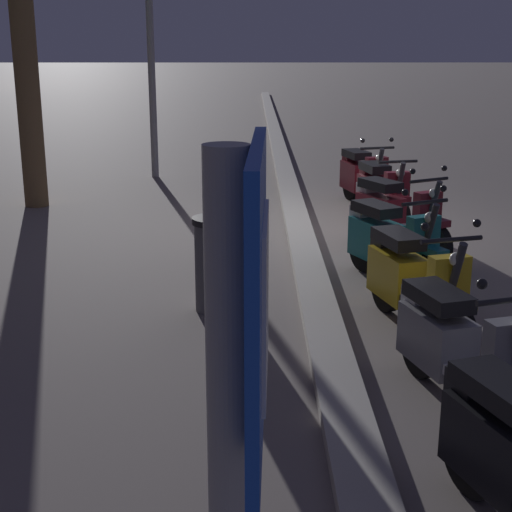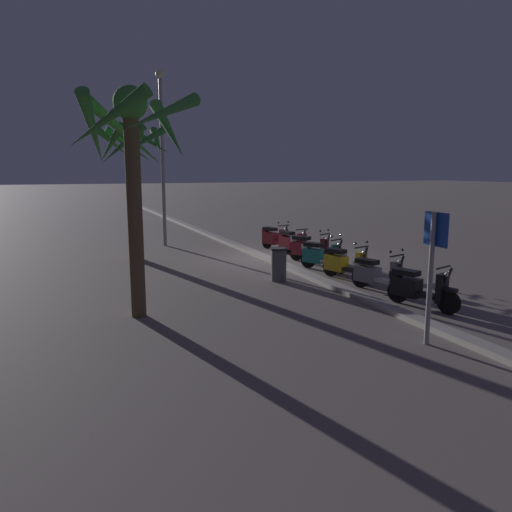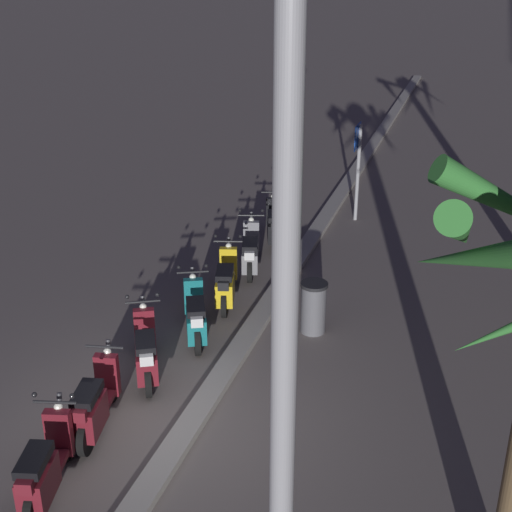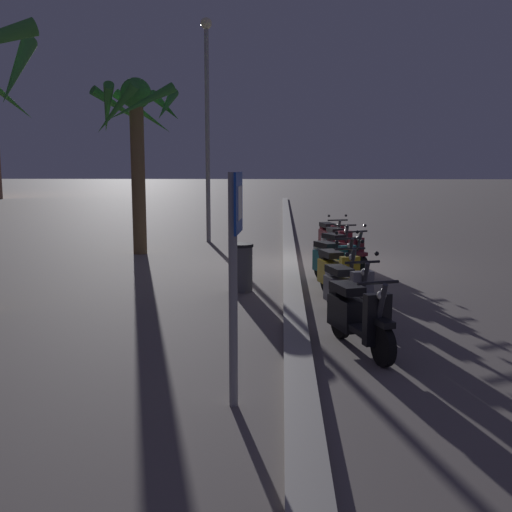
{
  "view_description": "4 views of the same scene",
  "coord_description": "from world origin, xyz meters",
  "px_view_note": "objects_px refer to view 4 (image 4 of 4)",
  "views": [
    {
      "loc": [
        -10.42,
        1.01,
        2.58
      ],
      "look_at": [
        -4.5,
        0.98,
        0.9
      ],
      "focal_mm": 52.58,
      "sensor_mm": 36.0,
      "label": 1
    },
    {
      "loc": [
        -15.81,
        7.16,
        3.13
      ],
      "look_at": [
        -4.52,
        2.55,
        0.99
      ],
      "focal_mm": 34.64,
      "sensor_mm": 36.0,
      "label": 2
    },
    {
      "loc": [
        7.54,
        3.79,
        6.35
      ],
      "look_at": [
        -4.34,
        -0.02,
        0.84
      ],
      "focal_mm": 50.11,
      "sensor_mm": 36.0,
      "label": 3
    },
    {
      "loc": [
        -14.98,
        0.57,
        2.46
      ],
      "look_at": [
        -4.76,
        1.01,
        0.93
      ],
      "focal_mm": 42.23,
      "sensor_mm": 36.0,
      "label": 4
    }
  ],
  "objects_px": {
    "scooter_yellow_mid_front": "(336,274)",
    "scooter_maroon_last_in_row": "(338,245)",
    "scooter_grey_mid_rear": "(346,292)",
    "crossing_sign": "(235,262)",
    "scooter_maroon_far_back": "(340,253)",
    "palm_tree_near_sign": "(137,123)",
    "street_lamp": "(207,109)",
    "scooter_black_lead_nearest": "(356,316)",
    "litter_bin": "(241,267)",
    "scooter_maroon_mid_centre": "(330,238)",
    "scooter_teal_gap_after_mid": "(333,262)"
  },
  "relations": [
    {
      "from": "scooter_black_lead_nearest",
      "to": "scooter_maroon_mid_centre",
      "type": "height_order",
      "value": "scooter_maroon_mid_centre"
    },
    {
      "from": "scooter_teal_gap_after_mid",
      "to": "palm_tree_near_sign",
      "type": "bearing_deg",
      "value": 50.69
    },
    {
      "from": "scooter_maroon_last_in_row",
      "to": "scooter_maroon_mid_centre",
      "type": "relative_size",
      "value": 1.02
    },
    {
      "from": "scooter_maroon_far_back",
      "to": "crossing_sign",
      "type": "relative_size",
      "value": 0.7
    },
    {
      "from": "scooter_yellow_mid_front",
      "to": "scooter_maroon_far_back",
      "type": "xyz_separation_m",
      "value": [
        2.75,
        -0.33,
        0.01
      ]
    },
    {
      "from": "scooter_teal_gap_after_mid",
      "to": "litter_bin",
      "type": "distance_m",
      "value": 2.07
    },
    {
      "from": "crossing_sign",
      "to": "palm_tree_near_sign",
      "type": "xyz_separation_m",
      "value": [
        10.78,
        3.52,
        2.11
      ]
    },
    {
      "from": "scooter_black_lead_nearest",
      "to": "scooter_grey_mid_rear",
      "type": "distance_m",
      "value": 1.62
    },
    {
      "from": "crossing_sign",
      "to": "litter_bin",
      "type": "distance_m",
      "value": 5.84
    },
    {
      "from": "crossing_sign",
      "to": "street_lamp",
      "type": "bearing_deg",
      "value": 8.09
    },
    {
      "from": "scooter_maroon_last_in_row",
      "to": "litter_bin",
      "type": "height_order",
      "value": "scooter_maroon_last_in_row"
    },
    {
      "from": "scooter_grey_mid_rear",
      "to": "palm_tree_near_sign",
      "type": "distance_m",
      "value": 9.27
    },
    {
      "from": "scooter_yellow_mid_front",
      "to": "street_lamp",
      "type": "height_order",
      "value": "street_lamp"
    },
    {
      "from": "scooter_teal_gap_after_mid",
      "to": "scooter_maroon_mid_centre",
      "type": "xyz_separation_m",
      "value": [
        4.15,
        -0.28,
        0.01
      ]
    },
    {
      "from": "litter_bin",
      "to": "street_lamp",
      "type": "height_order",
      "value": "street_lamp"
    },
    {
      "from": "scooter_yellow_mid_front",
      "to": "scooter_teal_gap_after_mid",
      "type": "distance_m",
      "value": 1.42
    },
    {
      "from": "scooter_grey_mid_rear",
      "to": "crossing_sign",
      "type": "bearing_deg",
      "value": 157.65
    },
    {
      "from": "scooter_maroon_mid_centre",
      "to": "crossing_sign",
      "type": "relative_size",
      "value": 0.71
    },
    {
      "from": "scooter_maroon_last_in_row",
      "to": "street_lamp",
      "type": "height_order",
      "value": "street_lamp"
    },
    {
      "from": "scooter_maroon_last_in_row",
      "to": "palm_tree_near_sign",
      "type": "height_order",
      "value": "palm_tree_near_sign"
    },
    {
      "from": "scooter_black_lead_nearest",
      "to": "street_lamp",
      "type": "xyz_separation_m",
      "value": [
        11.49,
        3.41,
        3.81
      ]
    },
    {
      "from": "crossing_sign",
      "to": "palm_tree_near_sign",
      "type": "distance_m",
      "value": 11.54
    },
    {
      "from": "crossing_sign",
      "to": "scooter_black_lead_nearest",
      "type": "bearing_deg",
      "value": -35.55
    },
    {
      "from": "scooter_maroon_mid_centre",
      "to": "crossing_sign",
      "type": "bearing_deg",
      "value": 170.43
    },
    {
      "from": "scooter_grey_mid_rear",
      "to": "scooter_yellow_mid_front",
      "type": "height_order",
      "value": "same"
    },
    {
      "from": "scooter_grey_mid_rear",
      "to": "scooter_maroon_last_in_row",
      "type": "relative_size",
      "value": 1.01
    },
    {
      "from": "scooter_grey_mid_rear",
      "to": "palm_tree_near_sign",
      "type": "height_order",
      "value": "palm_tree_near_sign"
    },
    {
      "from": "scooter_grey_mid_rear",
      "to": "scooter_maroon_mid_centre",
      "type": "height_order",
      "value": "same"
    },
    {
      "from": "scooter_maroon_last_in_row",
      "to": "litter_bin",
      "type": "relative_size",
      "value": 1.84
    },
    {
      "from": "scooter_grey_mid_rear",
      "to": "palm_tree_near_sign",
      "type": "xyz_separation_m",
      "value": [
        7.1,
        5.04,
        3.18
      ]
    },
    {
      "from": "scooter_maroon_far_back",
      "to": "scooter_black_lead_nearest",
      "type": "bearing_deg",
      "value": 176.6
    },
    {
      "from": "scooter_yellow_mid_front",
      "to": "scooter_teal_gap_after_mid",
      "type": "relative_size",
      "value": 1.1
    },
    {
      "from": "scooter_grey_mid_rear",
      "to": "scooter_black_lead_nearest",
      "type": "bearing_deg",
      "value": 178.67
    },
    {
      "from": "scooter_yellow_mid_front",
      "to": "scooter_maroon_last_in_row",
      "type": "relative_size",
      "value": 1.04
    },
    {
      "from": "scooter_black_lead_nearest",
      "to": "scooter_teal_gap_after_mid",
      "type": "height_order",
      "value": "scooter_teal_gap_after_mid"
    },
    {
      "from": "scooter_grey_mid_rear",
      "to": "scooter_yellow_mid_front",
      "type": "xyz_separation_m",
      "value": [
        1.53,
        0.02,
        0.02
      ]
    },
    {
      "from": "scooter_yellow_mid_front",
      "to": "scooter_maroon_last_in_row",
      "type": "xyz_separation_m",
      "value": [
        4.2,
        -0.41,
        0.0
      ]
    },
    {
      "from": "scooter_maroon_mid_centre",
      "to": "litter_bin",
      "type": "height_order",
      "value": "scooter_maroon_mid_centre"
    },
    {
      "from": "scooter_grey_mid_rear",
      "to": "palm_tree_near_sign",
      "type": "relative_size",
      "value": 0.37
    },
    {
      "from": "scooter_black_lead_nearest",
      "to": "scooter_maroon_far_back",
      "type": "height_order",
      "value": "scooter_maroon_far_back"
    },
    {
      "from": "scooter_grey_mid_rear",
      "to": "scooter_teal_gap_after_mid",
      "type": "distance_m",
      "value": 2.95
    },
    {
      "from": "scooter_maroon_last_in_row",
      "to": "scooter_black_lead_nearest",
      "type": "bearing_deg",
      "value": 176.7
    },
    {
      "from": "scooter_teal_gap_after_mid",
      "to": "palm_tree_near_sign",
      "type": "height_order",
      "value": "palm_tree_near_sign"
    },
    {
      "from": "scooter_maroon_far_back",
      "to": "scooter_teal_gap_after_mid",
      "type": "bearing_deg",
      "value": 167.77
    },
    {
      "from": "scooter_yellow_mid_front",
      "to": "scooter_maroon_last_in_row",
      "type": "bearing_deg",
      "value": -5.54
    },
    {
      "from": "crossing_sign",
      "to": "scooter_maroon_far_back",
      "type": "bearing_deg",
      "value": -12.92
    },
    {
      "from": "scooter_maroon_far_back",
      "to": "scooter_maroon_last_in_row",
      "type": "height_order",
      "value": "scooter_maroon_far_back"
    },
    {
      "from": "scooter_maroon_last_in_row",
      "to": "litter_bin",
      "type": "bearing_deg",
      "value": 148.79
    },
    {
      "from": "scooter_maroon_last_in_row",
      "to": "litter_bin",
      "type": "distance_m",
      "value": 4.3
    },
    {
      "from": "palm_tree_near_sign",
      "to": "street_lamp",
      "type": "height_order",
      "value": "street_lamp"
    }
  ]
}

